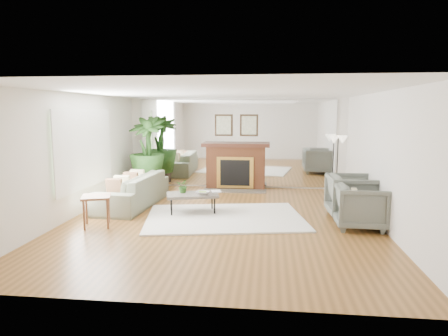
# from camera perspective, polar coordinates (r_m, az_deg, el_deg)

# --- Properties ---
(ground) EXTENTS (7.00, 7.00, 0.00)m
(ground) POSITION_cam_1_polar(r_m,az_deg,el_deg) (7.94, -0.37, -7.48)
(ground) COLOR brown
(ground) RESTS_ON ground
(wall_left) EXTENTS (0.02, 7.00, 2.50)m
(wall_left) POSITION_cam_1_polar(r_m,az_deg,el_deg) (8.58, -20.61, 1.68)
(wall_left) COLOR silver
(wall_left) RESTS_ON ground
(wall_right) EXTENTS (0.02, 7.00, 2.50)m
(wall_right) POSITION_cam_1_polar(r_m,az_deg,el_deg) (7.91, 21.65, 1.13)
(wall_right) COLOR silver
(wall_right) RESTS_ON ground
(wall_back) EXTENTS (6.00, 0.02, 2.50)m
(wall_back) POSITION_cam_1_polar(r_m,az_deg,el_deg) (11.15, 1.79, 3.57)
(wall_back) COLOR silver
(wall_back) RESTS_ON ground
(mirror_panel) EXTENTS (5.40, 0.04, 2.40)m
(mirror_panel) POSITION_cam_1_polar(r_m,az_deg,el_deg) (11.13, 1.79, 3.56)
(mirror_panel) COLOR silver
(mirror_panel) RESTS_ON wall_back
(window_panel) EXTENTS (0.04, 2.40, 1.50)m
(window_panel) POSITION_cam_1_polar(r_m,az_deg,el_deg) (8.92, -19.31, 2.62)
(window_panel) COLOR #B2E09E
(window_panel) RESTS_ON wall_left
(fireplace) EXTENTS (1.85, 0.83, 2.05)m
(fireplace) POSITION_cam_1_polar(r_m,az_deg,el_deg) (10.99, 1.68, 0.40)
(fireplace) COLOR brown
(fireplace) RESTS_ON ground
(area_rug) EXTENTS (3.44, 2.73, 0.03)m
(area_rug) POSITION_cam_1_polar(r_m,az_deg,el_deg) (8.09, 0.10, -7.06)
(area_rug) COLOR white
(area_rug) RESTS_ON ground
(coffee_table) EXTENTS (1.18, 0.87, 0.42)m
(coffee_table) POSITION_cam_1_polar(r_m,az_deg,el_deg) (8.40, -4.54, -3.91)
(coffee_table) COLOR #635B4E
(coffee_table) RESTS_ON ground
(sofa) EXTENTS (1.09, 2.49, 0.71)m
(sofa) POSITION_cam_1_polar(r_m,az_deg,el_deg) (9.30, -12.98, -3.11)
(sofa) COLOR slate
(sofa) RESTS_ON ground
(armchair_back) EXTENTS (0.99, 0.97, 0.87)m
(armchair_back) POSITION_cam_1_polar(r_m,az_deg,el_deg) (8.49, 17.85, -3.82)
(armchair_back) COLOR slate
(armchair_back) RESTS_ON ground
(armchair_front) EXTENTS (0.91, 0.89, 0.81)m
(armchair_front) POSITION_cam_1_polar(r_m,az_deg,el_deg) (7.75, 18.96, -5.23)
(armchair_front) COLOR slate
(armchair_front) RESTS_ON ground
(side_table) EXTENTS (0.65, 0.65, 0.58)m
(side_table) POSITION_cam_1_polar(r_m,az_deg,el_deg) (7.79, -17.78, -4.48)
(side_table) COLOR brown
(side_table) RESTS_ON ground
(potted_ficus) EXTENTS (1.06, 1.06, 2.01)m
(potted_ficus) POSITION_cam_1_polar(r_m,az_deg,el_deg) (10.92, -10.90, 2.40)
(potted_ficus) COLOR black
(potted_ficus) RESTS_ON ground
(floor_lamp) EXTENTS (0.49, 0.27, 1.50)m
(floor_lamp) POSITION_cam_1_polar(r_m,az_deg,el_deg) (10.87, 15.97, 3.30)
(floor_lamp) COLOR black
(floor_lamp) RESTS_ON ground
(tabletop_plant) EXTENTS (0.32, 0.29, 0.30)m
(tabletop_plant) POSITION_cam_1_polar(r_m,az_deg,el_deg) (8.46, -5.82, -2.56)
(tabletop_plant) COLOR #3A6B27
(tabletop_plant) RESTS_ON coffee_table
(fruit_bowl) EXTENTS (0.32, 0.32, 0.07)m
(fruit_bowl) POSITION_cam_1_polar(r_m,az_deg,el_deg) (8.30, -3.07, -3.55)
(fruit_bowl) COLOR brown
(fruit_bowl) RESTS_ON coffee_table
(book) EXTENTS (0.26, 0.31, 0.02)m
(book) POSITION_cam_1_polar(r_m,az_deg,el_deg) (8.53, -1.77, -3.38)
(book) COLOR brown
(book) RESTS_ON coffee_table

